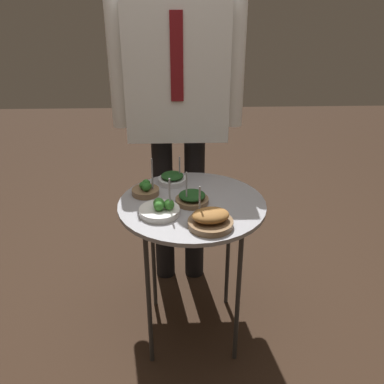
{
  "coord_description": "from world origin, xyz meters",
  "views": [
    {
      "loc": [
        -0.05,
        -1.58,
        1.54
      ],
      "look_at": [
        0.0,
        0.0,
        0.75
      ],
      "focal_mm": 40.0,
      "sensor_mm": 36.0,
      "label": 1
    }
  ],
  "objects_px": {
    "bowl_roast_center": "(211,219)",
    "serving_cart": "(192,214)",
    "bowl_broccoli_back_left": "(160,209)",
    "bowl_spinach_back_right": "(192,198)",
    "bowl_broccoli_far_rim": "(146,189)",
    "waiter_figure": "(177,88)",
    "bowl_spinach_mid_right": "(172,179)"
  },
  "relations": [
    {
      "from": "bowl_roast_center",
      "to": "bowl_spinach_mid_right",
      "type": "bearing_deg",
      "value": 110.68
    },
    {
      "from": "serving_cart",
      "to": "bowl_roast_center",
      "type": "relative_size",
      "value": 4.05
    },
    {
      "from": "bowl_broccoli_back_left",
      "to": "waiter_figure",
      "type": "distance_m",
      "value": 0.65
    },
    {
      "from": "bowl_broccoli_far_rim",
      "to": "bowl_roast_center",
      "type": "bearing_deg",
      "value": -46.62
    },
    {
      "from": "bowl_spinach_back_right",
      "to": "waiter_figure",
      "type": "height_order",
      "value": "waiter_figure"
    },
    {
      "from": "bowl_roast_center",
      "to": "bowl_broccoli_back_left",
      "type": "xyz_separation_m",
      "value": [
        -0.19,
        0.1,
        -0.01
      ]
    },
    {
      "from": "bowl_spinach_back_right",
      "to": "bowl_broccoli_far_rim",
      "type": "relative_size",
      "value": 0.92
    },
    {
      "from": "bowl_spinach_mid_right",
      "to": "waiter_figure",
      "type": "xyz_separation_m",
      "value": [
        0.03,
        0.25,
        0.36
      ]
    },
    {
      "from": "bowl_broccoli_far_rim",
      "to": "waiter_figure",
      "type": "height_order",
      "value": "waiter_figure"
    },
    {
      "from": "serving_cart",
      "to": "bowl_spinach_mid_right",
      "type": "bearing_deg",
      "value": 112.97
    },
    {
      "from": "bowl_broccoli_back_left",
      "to": "bowl_spinach_mid_right",
      "type": "xyz_separation_m",
      "value": [
        0.05,
        0.29,
        -0.0
      ]
    },
    {
      "from": "serving_cart",
      "to": "bowl_broccoli_back_left",
      "type": "xyz_separation_m",
      "value": [
        -0.13,
        -0.09,
        0.08
      ]
    },
    {
      "from": "bowl_broccoli_back_left",
      "to": "bowl_spinach_back_right",
      "type": "xyz_separation_m",
      "value": [
        0.13,
        0.09,
        -0.0
      ]
    },
    {
      "from": "serving_cart",
      "to": "bowl_broccoli_far_rim",
      "type": "height_order",
      "value": "bowl_broccoli_far_rim"
    },
    {
      "from": "serving_cart",
      "to": "waiter_figure",
      "type": "distance_m",
      "value": 0.63
    },
    {
      "from": "bowl_roast_center",
      "to": "serving_cart",
      "type": "bearing_deg",
      "value": 108.27
    },
    {
      "from": "bowl_broccoli_back_left",
      "to": "bowl_spinach_mid_right",
      "type": "relative_size",
      "value": 1.27
    },
    {
      "from": "bowl_broccoli_far_rim",
      "to": "waiter_figure",
      "type": "relative_size",
      "value": 0.1
    },
    {
      "from": "bowl_broccoli_back_left",
      "to": "bowl_spinach_mid_right",
      "type": "distance_m",
      "value": 0.29
    },
    {
      "from": "serving_cart",
      "to": "bowl_roast_center",
      "type": "distance_m",
      "value": 0.22
    },
    {
      "from": "bowl_spinach_mid_right",
      "to": "bowl_broccoli_back_left",
      "type": "bearing_deg",
      "value": -99.2
    },
    {
      "from": "bowl_roast_center",
      "to": "bowl_broccoli_far_rim",
      "type": "height_order",
      "value": "bowl_broccoli_far_rim"
    },
    {
      "from": "bowl_broccoli_back_left",
      "to": "waiter_figure",
      "type": "xyz_separation_m",
      "value": [
        0.07,
        0.54,
        0.35
      ]
    },
    {
      "from": "bowl_roast_center",
      "to": "bowl_spinach_back_right",
      "type": "distance_m",
      "value": 0.2
    },
    {
      "from": "bowl_broccoli_far_rim",
      "to": "bowl_spinach_mid_right",
      "type": "distance_m",
      "value": 0.16
    },
    {
      "from": "serving_cart",
      "to": "bowl_roast_center",
      "type": "bearing_deg",
      "value": -71.73
    },
    {
      "from": "serving_cart",
      "to": "bowl_spinach_back_right",
      "type": "height_order",
      "value": "bowl_spinach_back_right"
    },
    {
      "from": "bowl_spinach_back_right",
      "to": "bowl_broccoli_back_left",
      "type": "bearing_deg",
      "value": -144.31
    },
    {
      "from": "serving_cart",
      "to": "waiter_figure",
      "type": "xyz_separation_m",
      "value": [
        -0.05,
        0.45,
        0.43
      ]
    },
    {
      "from": "waiter_figure",
      "to": "serving_cart",
      "type": "bearing_deg",
      "value": -83.02
    },
    {
      "from": "bowl_roast_center",
      "to": "bowl_spinach_back_right",
      "type": "bearing_deg",
      "value": 108.31
    },
    {
      "from": "bowl_spinach_mid_right",
      "to": "bowl_broccoli_far_rim",
      "type": "bearing_deg",
      "value": -136.0
    }
  ]
}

